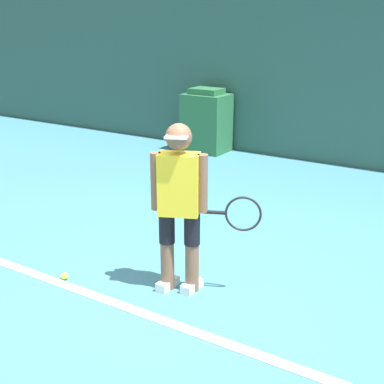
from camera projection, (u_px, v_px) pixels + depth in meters
The scene contains 6 objects.
ground_plane at pixel (167, 299), 4.59m from camera, with size 24.00×24.00×0.00m, color teal.
back_wall at pixel (357, 77), 8.19m from camera, with size 24.00×0.10×2.82m.
court_baseline at pixel (145, 314), 4.34m from camera, with size 21.60×0.10×0.01m.
tennis_player at pixel (181, 202), 4.50m from camera, with size 0.87×0.47×1.49m.
tennis_ball at pixel (65, 276), 4.92m from camera, with size 0.07×0.07×0.07m.
covered_chair at pixel (206, 121), 9.42m from camera, with size 0.77×0.58×1.11m.
Camera 1 is at (2.38, -3.31, 2.32)m, focal length 50.00 mm.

